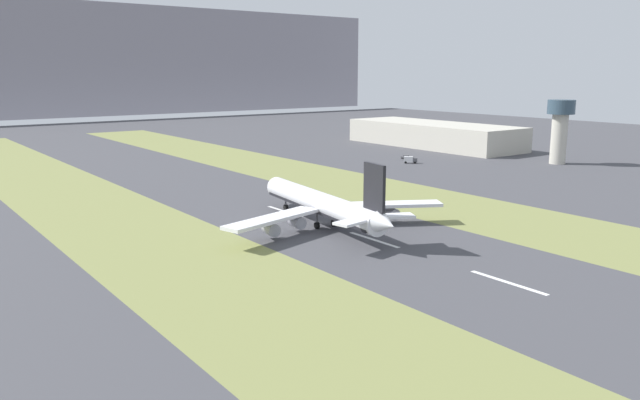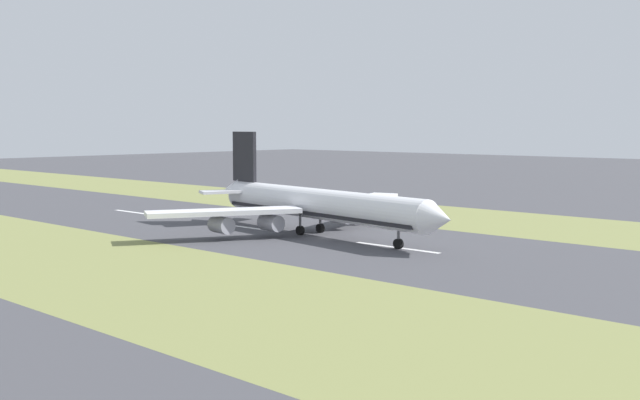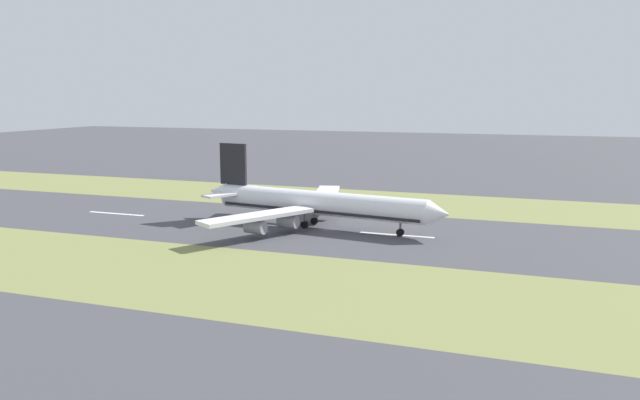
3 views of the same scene
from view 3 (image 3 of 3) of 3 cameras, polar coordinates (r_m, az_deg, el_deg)
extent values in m
plane|color=#424247|center=(154.06, 0.76, -2.73)|extent=(800.00, 800.00, 0.00)
cube|color=olive|center=(196.43, 5.00, -0.07)|extent=(40.00, 600.00, 0.01)
cube|color=olive|center=(113.74, -6.63, -7.29)|extent=(40.00, 600.00, 0.01)
cube|color=silver|center=(183.76, -18.12, -1.19)|extent=(1.20, 18.00, 0.01)
cube|color=silver|center=(162.69, -6.87, -2.13)|extent=(1.20, 18.00, 0.01)
cube|color=silver|center=(149.55, 7.02, -3.18)|extent=(1.20, 18.00, 0.01)
cylinder|color=white|center=(155.43, 0.00, -0.29)|extent=(13.44, 56.30, 6.00)
cone|color=white|center=(144.26, 10.84, -1.24)|extent=(6.50, 5.74, 5.88)
cone|color=white|center=(171.54, -9.25, 0.79)|extent=(5.86, 6.63, 5.10)
cube|color=black|center=(155.72, 0.00, -0.89)|extent=(12.85, 54.04, 0.70)
cube|color=white|center=(174.19, 0.53, 0.49)|extent=(29.58, 12.98, 0.90)
cube|color=white|center=(144.27, -5.74, -1.48)|extent=(28.16, 19.58, 0.90)
cylinder|color=#93939E|center=(165.70, 0.20, -0.85)|extent=(3.81, 5.19, 3.20)
cylinder|color=#93939E|center=(175.16, 0.52, -0.27)|extent=(3.81, 5.19, 3.20)
cylinder|color=#93939E|center=(150.19, -2.93, -1.95)|extent=(3.81, 5.19, 3.20)
cylinder|color=#93939E|center=(144.50, -5.93, -2.46)|extent=(3.81, 5.19, 3.20)
cube|color=black|center=(167.62, -7.94, 3.28)|extent=(1.86, 8.04, 11.00)
cube|color=white|center=(173.08, -6.83, 1.00)|extent=(10.63, 6.12, 0.60)
cube|color=white|center=(164.20, -8.98, 0.48)|extent=(10.92, 8.30, 0.60)
cylinder|color=#59595E|center=(147.78, 7.36, -2.35)|extent=(0.50, 0.50, 3.20)
cylinder|color=black|center=(148.11, 7.35, -2.96)|extent=(1.13, 1.90, 1.80)
cylinder|color=#59595E|center=(159.73, -0.53, -1.37)|extent=(0.50, 0.50, 3.20)
cylinder|color=black|center=(160.04, -0.53, -1.93)|extent=(1.13, 1.90, 1.80)
cylinder|color=#59595E|center=(155.24, -1.42, -1.70)|extent=(0.50, 0.50, 3.20)
cylinder|color=black|center=(155.56, -1.42, -2.27)|extent=(1.13, 1.90, 1.80)
camera|label=1|loc=(304.05, -17.84, 10.65)|focal=35.00mm
camera|label=2|loc=(60.29, 69.89, -7.96)|focal=42.00mm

